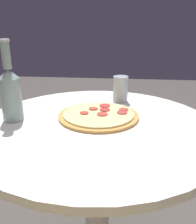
% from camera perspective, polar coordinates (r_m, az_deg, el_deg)
% --- Properties ---
extents(table, '(0.84, 0.84, 0.75)m').
position_cam_1_polar(table, '(0.97, -0.22, -13.17)').
color(table, white).
rests_on(table, ground_plane).
extents(pizza, '(0.30, 0.30, 0.02)m').
position_cam_1_polar(pizza, '(0.93, 0.05, -0.69)').
color(pizza, '#C68E47').
rests_on(pizza, table).
extents(beer_bottle, '(0.07, 0.07, 0.28)m').
position_cam_1_polar(beer_bottle, '(0.92, -19.25, 4.46)').
color(beer_bottle, gray).
rests_on(beer_bottle, table).
extents(drinking_glass, '(0.07, 0.07, 0.11)m').
position_cam_1_polar(drinking_glass, '(1.09, 5.16, 5.24)').
color(drinking_glass, '#ADBCC6').
rests_on(drinking_glass, table).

